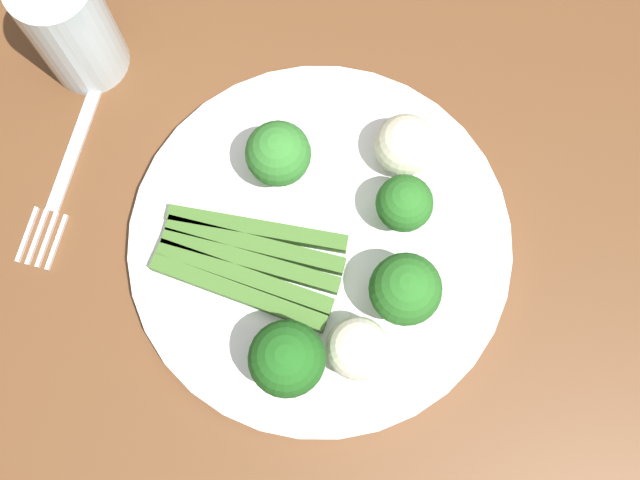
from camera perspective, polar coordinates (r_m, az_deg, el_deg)
The scene contains 12 objects.
ground_plane at distance 1.38m, azimuth -1.88°, elevation -9.17°, with size 6.00×6.00×0.02m, color tan.
dining_table at distance 0.72m, azimuth -3.56°, elevation -4.61°, with size 1.24×0.82×0.77m.
plate at distance 0.60m, azimuth 0.00°, elevation -0.29°, with size 0.29×0.29×0.01m, color white.
asparagus_bundle at distance 0.59m, azimuth -5.11°, elevation -1.52°, with size 0.14×0.07×0.01m.
broccoli_left at distance 0.58m, azimuth -3.04°, elevation 6.22°, with size 0.05×0.05×0.06m.
broccoli_outer_edge at distance 0.57m, azimuth 6.11°, elevation 2.62°, with size 0.04×0.04×0.05m.
broccoli_front at distance 0.54m, azimuth -2.41°, elevation -8.58°, with size 0.05×0.05×0.07m.
broccoli_back at distance 0.55m, azimuth 6.18°, elevation -3.58°, with size 0.05×0.05×0.06m.
cauliflower_edge at distance 0.56m, azimuth 2.74°, elevation -7.83°, with size 0.05×0.05×0.05m, color silver.
cauliflower_near_center at distance 0.59m, azimuth 6.18°, elevation 6.85°, with size 0.05×0.05×0.05m, color beige.
fork at distance 0.65m, azimuth -17.85°, elevation 4.79°, with size 0.03×0.17×0.00m.
water_glass at distance 0.64m, azimuth -17.58°, elevation 14.57°, with size 0.06×0.06×0.11m, color silver.
Camera 1 is at (-0.08, 0.10, 1.36)m, focal length 44.27 mm.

